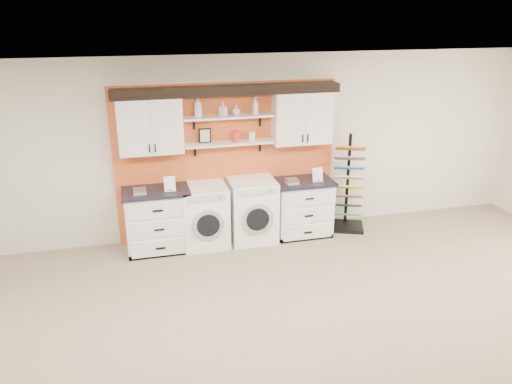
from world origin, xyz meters
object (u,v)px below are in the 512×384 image
object	(u,v)px
base_cabinet_left	(158,220)
base_cabinet_right	(302,207)
sample_rack	(347,199)
dryer	(252,210)
washer	(205,216)

from	to	relation	value
base_cabinet_left	base_cabinet_right	bearing A→B (deg)	0.00
base_cabinet_right	sample_rack	distance (m)	0.78
base_cabinet_right	dryer	xyz separation A→B (m)	(-0.82, -0.00, 0.04)
base_cabinet_left	base_cabinet_right	size ratio (longest dim) A/B	1.05
base_cabinet_left	sample_rack	distance (m)	3.04
washer	dryer	world-z (taller)	dryer
base_cabinet_right	sample_rack	world-z (taller)	sample_rack
base_cabinet_left	sample_rack	size ratio (longest dim) A/B	0.62
sample_rack	base_cabinet_left	bearing A→B (deg)	-157.98
base_cabinet_left	dryer	size ratio (longest dim) A/B	0.99
base_cabinet_right	washer	size ratio (longest dim) A/B	0.97
sample_rack	dryer	bearing A→B (deg)	-157.32
base_cabinet_left	dryer	world-z (taller)	dryer
sample_rack	base_cabinet_right	bearing A→B (deg)	-156.25
washer	base_cabinet_left	bearing A→B (deg)	179.72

